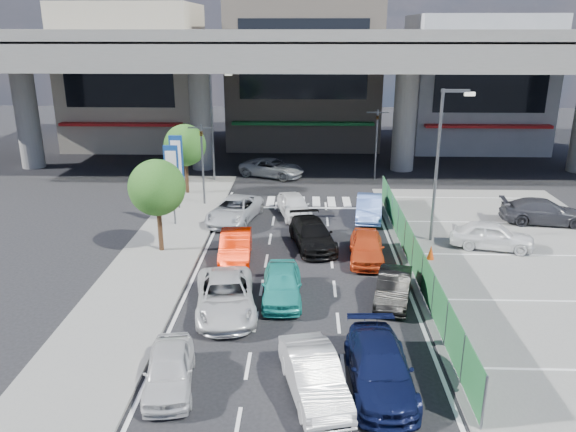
{
  "coord_description": "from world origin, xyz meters",
  "views": [
    {
      "loc": [
        0.27,
        -22.28,
        10.8
      ],
      "look_at": [
        -0.56,
        3.66,
        2.11
      ],
      "focal_mm": 35.0,
      "sensor_mm": 36.0,
      "label": 1
    }
  ],
  "objects_px": {
    "taxi_orange_right": "(367,247)",
    "traffic_cone": "(431,252)",
    "minivan_navy_back": "(380,367)",
    "traffic_light_right": "(377,127)",
    "signboard_far": "(177,162)",
    "sedan_white_front_mid": "(294,206)",
    "taxi_teal_mid": "(282,284)",
    "taxi_orange_left": "(236,247)",
    "sedan_black_mid": "(312,234)",
    "hatch_black_mid_right": "(394,288)",
    "crossing_wagon_silver": "(272,168)",
    "signboard_near": "(172,174)",
    "kei_truck_front_right": "(369,208)",
    "parked_sedan_dgrey": "(544,212)",
    "van_white_back_left": "(169,369)",
    "street_lamp_right": "(441,153)",
    "tree_far": "(185,145)",
    "parked_sedan_white": "(492,235)",
    "wagon_silver_front_left": "(235,210)",
    "tree_near": "(157,188)",
    "hatch_white_back_mid": "(314,376)",
    "street_lamp_left": "(214,117)",
    "sedan_white_mid_left": "(225,296)",
    "traffic_light_left": "(202,145)"
  },
  "relations": [
    {
      "from": "minivan_navy_back",
      "to": "crossing_wagon_silver",
      "type": "xyz_separation_m",
      "value": [
        -4.95,
        26.46,
        -0.01
      ]
    },
    {
      "from": "van_white_back_left",
      "to": "taxi_teal_mid",
      "type": "distance_m",
      "value": 7.01
    },
    {
      "from": "parked_sedan_dgrey",
      "to": "tree_near",
      "type": "bearing_deg",
      "value": 110.56
    },
    {
      "from": "hatch_black_mid_right",
      "to": "crossing_wagon_silver",
      "type": "bearing_deg",
      "value": 120.0
    },
    {
      "from": "signboard_near",
      "to": "sedan_black_mid",
      "type": "height_order",
      "value": "signboard_near"
    },
    {
      "from": "kei_truck_front_right",
      "to": "crossing_wagon_silver",
      "type": "bearing_deg",
      "value": 129.51
    },
    {
      "from": "parked_sedan_dgrey",
      "to": "minivan_navy_back",
      "type": "bearing_deg",
      "value": 151.73
    },
    {
      "from": "tree_near",
      "to": "parked_sedan_white",
      "type": "xyz_separation_m",
      "value": [
        16.86,
        0.92,
        -2.62
      ]
    },
    {
      "from": "signboard_far",
      "to": "parked_sedan_dgrey",
      "type": "distance_m",
      "value": 21.9
    },
    {
      "from": "hatch_black_mid_right",
      "to": "kei_truck_front_right",
      "type": "height_order",
      "value": "kei_truck_front_right"
    },
    {
      "from": "signboard_near",
      "to": "hatch_white_back_mid",
      "type": "relative_size",
      "value": 1.12
    },
    {
      "from": "street_lamp_left",
      "to": "minivan_navy_back",
      "type": "relative_size",
      "value": 1.68
    },
    {
      "from": "wagon_silver_front_left",
      "to": "taxi_orange_left",
      "type": "bearing_deg",
      "value": -69.88
    },
    {
      "from": "signboard_near",
      "to": "hatch_white_back_mid",
      "type": "height_order",
      "value": "signboard_near"
    },
    {
      "from": "crossing_wagon_silver",
      "to": "parked_sedan_white",
      "type": "height_order",
      "value": "parked_sedan_white"
    },
    {
      "from": "taxi_teal_mid",
      "to": "taxi_orange_left",
      "type": "xyz_separation_m",
      "value": [
        -2.44,
        4.15,
        0.0
      ]
    },
    {
      "from": "taxi_teal_mid",
      "to": "traffic_cone",
      "type": "bearing_deg",
      "value": 30.06
    },
    {
      "from": "traffic_light_right",
      "to": "sedan_white_mid_left",
      "type": "bearing_deg",
      "value": -111.51
    },
    {
      "from": "signboard_far",
      "to": "sedan_white_front_mid",
      "type": "xyz_separation_m",
      "value": [
        7.22,
        -1.09,
        -2.37
      ]
    },
    {
      "from": "street_lamp_right",
      "to": "parked_sedan_dgrey",
      "type": "xyz_separation_m",
      "value": [
        6.91,
        2.97,
        -4.01
      ]
    },
    {
      "from": "street_lamp_left",
      "to": "kei_truck_front_right",
      "type": "height_order",
      "value": "street_lamp_left"
    },
    {
      "from": "hatch_white_back_mid",
      "to": "taxi_orange_left",
      "type": "relative_size",
      "value": 1.0
    },
    {
      "from": "sedan_black_mid",
      "to": "traffic_light_left",
      "type": "bearing_deg",
      "value": 122.62
    },
    {
      "from": "taxi_orange_left",
      "to": "tree_far",
      "type": "bearing_deg",
      "value": 108.66
    },
    {
      "from": "wagon_silver_front_left",
      "to": "kei_truck_front_right",
      "type": "distance_m",
      "value": 7.97
    },
    {
      "from": "signboard_far",
      "to": "sedan_white_front_mid",
      "type": "height_order",
      "value": "signboard_far"
    },
    {
      "from": "hatch_white_back_mid",
      "to": "wagon_silver_front_left",
      "type": "distance_m",
      "value": 17.01
    },
    {
      "from": "signboard_far",
      "to": "minivan_navy_back",
      "type": "xyz_separation_m",
      "value": [
        10.27,
        -17.99,
        -2.37
      ]
    },
    {
      "from": "tree_far",
      "to": "sedan_white_mid_left",
      "type": "distance_m",
      "value": 17.64
    },
    {
      "from": "parked_sedan_white",
      "to": "van_white_back_left",
      "type": "bearing_deg",
      "value": 145.01
    },
    {
      "from": "street_lamp_right",
      "to": "hatch_white_back_mid",
      "type": "height_order",
      "value": "street_lamp_right"
    },
    {
      "from": "kei_truck_front_right",
      "to": "parked_sedan_dgrey",
      "type": "distance_m",
      "value": 10.03
    },
    {
      "from": "minivan_navy_back",
      "to": "traffic_light_right",
      "type": "bearing_deg",
      "value": 81.93
    },
    {
      "from": "signboard_near",
      "to": "tree_far",
      "type": "xyz_separation_m",
      "value": [
        -0.6,
        6.51,
        0.32
      ]
    },
    {
      "from": "tree_near",
      "to": "minivan_navy_back",
      "type": "distance_m",
      "value": 14.89
    },
    {
      "from": "hatch_black_mid_right",
      "to": "taxi_orange_right",
      "type": "xyz_separation_m",
      "value": [
        -0.68,
        4.33,
        0.07
      ]
    },
    {
      "from": "signboard_near",
      "to": "parked_sedan_dgrey",
      "type": "relative_size",
      "value": 0.97
    },
    {
      "from": "signboard_far",
      "to": "crossing_wagon_silver",
      "type": "distance_m",
      "value": 10.28
    },
    {
      "from": "street_lamp_right",
      "to": "street_lamp_left",
      "type": "relative_size",
      "value": 1.0
    },
    {
      "from": "traffic_light_right",
      "to": "hatch_black_mid_right",
      "type": "xyz_separation_m",
      "value": [
        -1.53,
        -20.07,
        -3.32
      ]
    },
    {
      "from": "tree_near",
      "to": "hatch_black_mid_right",
      "type": "xyz_separation_m",
      "value": [
        10.97,
        -5.07,
        -2.77
      ]
    },
    {
      "from": "taxi_orange_left",
      "to": "taxi_orange_right",
      "type": "height_order",
      "value": "same"
    },
    {
      "from": "taxi_orange_right",
      "to": "crossing_wagon_silver",
      "type": "bearing_deg",
      "value": 113.01
    },
    {
      "from": "sedan_white_mid_left",
      "to": "wagon_silver_front_left",
      "type": "relative_size",
      "value": 1.0
    },
    {
      "from": "taxi_teal_mid",
      "to": "traffic_light_right",
      "type": "bearing_deg",
      "value": 71.2
    },
    {
      "from": "taxi_orange_right",
      "to": "traffic_cone",
      "type": "xyz_separation_m",
      "value": [
        3.15,
        0.1,
        -0.28
      ]
    },
    {
      "from": "van_white_back_left",
      "to": "crossing_wagon_silver",
      "type": "distance_m",
      "value": 26.75
    },
    {
      "from": "minivan_navy_back",
      "to": "sedan_black_mid",
      "type": "height_order",
      "value": "minivan_navy_back"
    },
    {
      "from": "tree_far",
      "to": "wagon_silver_front_left",
      "type": "xyz_separation_m",
      "value": [
        3.94,
        -5.59,
        -2.7
      ]
    },
    {
      "from": "traffic_cone",
      "to": "taxi_orange_right",
      "type": "bearing_deg",
      "value": -178.16
    }
  ]
}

